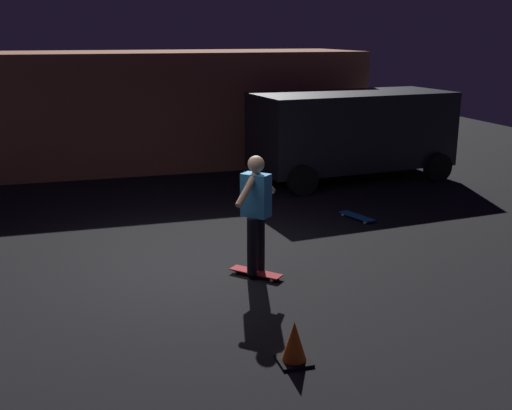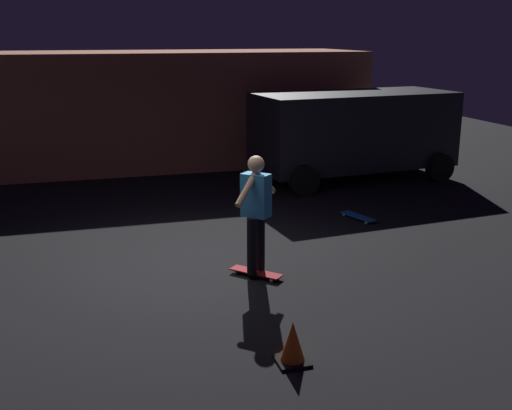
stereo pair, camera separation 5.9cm
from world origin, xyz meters
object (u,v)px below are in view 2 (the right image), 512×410
(skateboard_spare, at_px, (358,217))
(skater, at_px, (256,206))
(traffic_cone, at_px, (293,344))
(skateboard_ridden, at_px, (256,273))
(parked_van, at_px, (354,130))

(skateboard_spare, relative_size, skater, 0.48)
(traffic_cone, bearing_deg, skateboard_ridden, 82.81)
(parked_van, relative_size, skateboard_ridden, 6.75)
(skateboard_ridden, distance_m, traffic_cone, 2.44)
(skateboard_ridden, bearing_deg, skateboard_spare, 39.76)
(skater, relative_size, traffic_cone, 3.63)
(parked_van, bearing_deg, skater, -126.50)
(parked_van, distance_m, skater, 6.56)
(traffic_cone, bearing_deg, parked_van, 61.31)
(skater, bearing_deg, skateboard_spare, 39.76)
(parked_van, bearing_deg, traffic_cone, -118.69)
(parked_van, distance_m, traffic_cone, 8.82)
(skateboard_spare, xyz_separation_m, traffic_cone, (-2.91, -4.58, 0.16))
(parked_van, height_order, skateboard_spare, parked_van)
(traffic_cone, bearing_deg, skater, 82.81)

